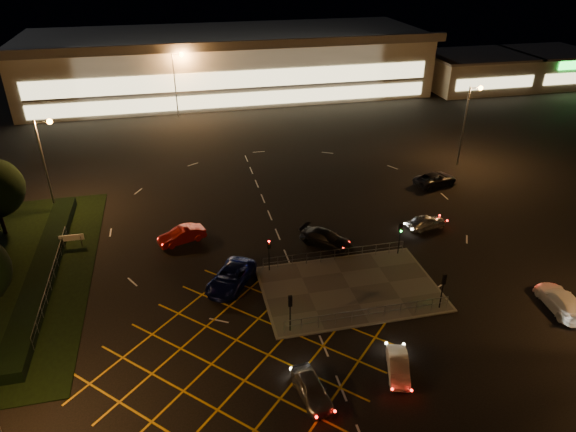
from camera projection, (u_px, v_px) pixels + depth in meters
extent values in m
plane|color=black|center=(320.00, 278.00, 43.77)|extent=(180.00, 180.00, 0.00)
cube|color=#4C4944|center=(350.00, 288.00, 42.42)|extent=(14.00, 9.00, 0.12)
cube|color=black|center=(44.00, 268.00, 44.17)|extent=(2.00, 26.00, 1.00)
cube|color=beige|center=(228.00, 64.00, 94.43)|extent=(70.00, 25.00, 10.00)
cube|color=slate|center=(226.00, 34.00, 91.94)|extent=(72.00, 26.50, 0.60)
cube|color=#FFEAA5|center=(237.00, 80.00, 83.69)|extent=(66.00, 0.20, 3.00)
cube|color=#FFEAA5|center=(238.00, 100.00, 85.22)|extent=(66.00, 0.20, 2.20)
cube|color=beige|center=(475.00, 72.00, 97.54)|extent=(18.00, 14.00, 6.00)
cube|color=slate|center=(477.00, 55.00, 96.03)|extent=(18.80, 14.80, 0.40)
cube|color=#FFEAA5|center=(495.00, 83.00, 91.69)|extent=(15.30, 0.20, 2.00)
cube|color=beige|center=(548.00, 68.00, 100.66)|extent=(14.00, 14.00, 6.00)
cube|color=slate|center=(552.00, 51.00, 99.16)|extent=(14.80, 14.80, 0.40)
cube|color=#FFEAA5|center=(573.00, 78.00, 94.82)|extent=(11.90, 0.20, 2.00)
cube|color=#19E533|center=(576.00, 65.00, 93.59)|extent=(7.00, 0.30, 1.40)
cylinder|color=slate|center=(45.00, 168.00, 52.08)|extent=(0.20, 0.20, 10.00)
cylinder|color=slate|center=(42.00, 122.00, 49.92)|extent=(1.40, 0.12, 0.12)
sphere|color=orange|center=(50.00, 122.00, 50.08)|extent=(0.56, 0.56, 0.56)
cylinder|color=slate|center=(464.00, 127.00, 63.18)|extent=(0.20, 0.20, 10.00)
cylinder|color=slate|center=(475.00, 88.00, 61.02)|extent=(1.40, 0.12, 0.12)
sphere|color=orange|center=(481.00, 88.00, 61.18)|extent=(0.56, 0.56, 0.56)
cylinder|color=slate|center=(175.00, 86.00, 80.49)|extent=(0.20, 0.20, 10.00)
cylinder|color=slate|center=(177.00, 54.00, 78.33)|extent=(1.40, 0.12, 0.12)
sphere|color=orange|center=(181.00, 55.00, 78.49)|extent=(0.56, 0.56, 0.56)
cylinder|color=slate|center=(406.00, 70.00, 90.03)|extent=(0.20, 0.20, 10.00)
cylinder|color=slate|center=(413.00, 42.00, 87.86)|extent=(1.40, 0.12, 0.12)
sphere|color=orange|center=(417.00, 42.00, 88.02)|extent=(0.56, 0.56, 0.56)
cylinder|color=black|center=(290.00, 314.00, 37.08)|extent=(0.10, 0.10, 3.00)
cube|color=black|center=(290.00, 301.00, 36.50)|extent=(0.28, 0.18, 0.90)
sphere|color=#19FF33|center=(290.00, 300.00, 36.61)|extent=(0.16, 0.16, 0.16)
cylinder|color=black|center=(442.00, 292.00, 39.42)|extent=(0.10, 0.10, 3.00)
cube|color=black|center=(444.00, 279.00, 38.85)|extent=(0.28, 0.18, 0.90)
sphere|color=#19FF33|center=(443.00, 278.00, 38.96)|extent=(0.16, 0.16, 0.16)
cylinder|color=black|center=(269.00, 255.00, 43.92)|extent=(0.10, 0.10, 3.00)
cube|color=black|center=(269.00, 244.00, 43.35)|extent=(0.28, 0.18, 0.90)
sphere|color=#FF0C0C|center=(269.00, 244.00, 43.24)|extent=(0.16, 0.16, 0.16)
cylinder|color=black|center=(399.00, 239.00, 46.27)|extent=(0.10, 0.10, 3.00)
cube|color=black|center=(401.00, 228.00, 45.69)|extent=(0.28, 0.18, 0.90)
sphere|color=#19FF33|center=(401.00, 228.00, 45.58)|extent=(0.16, 0.16, 0.16)
cylinder|color=black|center=(2.00, 221.00, 49.58)|extent=(0.36, 0.36, 2.88)
imported|color=#ADB0B4|center=(312.00, 389.00, 32.17)|extent=(2.20, 4.28, 1.39)
imported|color=white|center=(398.00, 366.00, 33.97)|extent=(2.35, 3.91, 1.22)
imported|color=#0D1652|center=(231.00, 277.00, 42.52)|extent=(5.26, 6.21, 1.58)
imported|color=black|center=(326.00, 239.00, 48.09)|extent=(5.07, 5.07, 1.48)
imported|color=#BABEC2|center=(426.00, 222.00, 50.98)|extent=(4.26, 2.28, 1.38)
imported|color=#9C110B|center=(182.00, 235.00, 48.63)|extent=(4.75, 2.95, 1.48)
imported|color=black|center=(435.00, 179.00, 59.90)|extent=(5.75, 3.73, 1.47)
imported|color=white|center=(561.00, 301.00, 39.84)|extent=(2.72, 5.46, 1.52)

